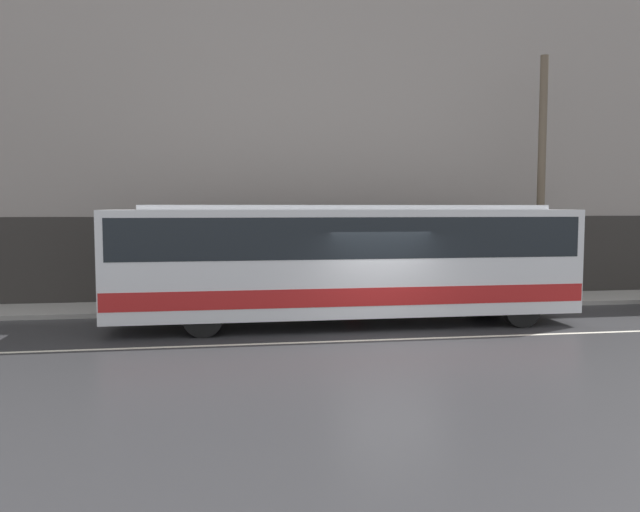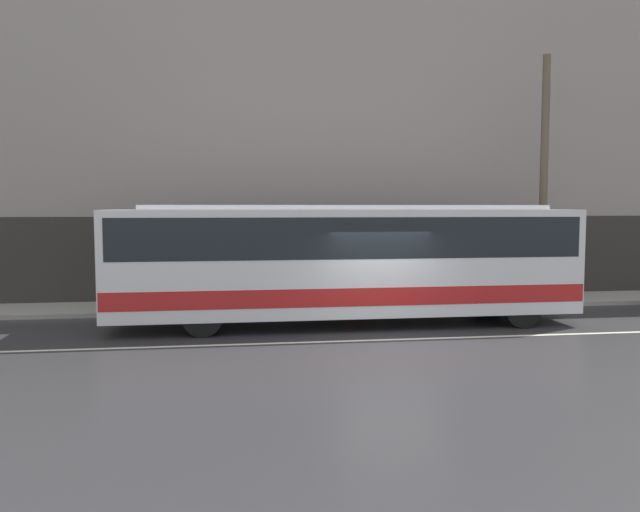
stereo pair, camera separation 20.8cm
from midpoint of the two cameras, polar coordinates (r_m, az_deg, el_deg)
The scene contains 7 objects.
ground_plane at distance 14.82m, azimuth 5.98°, elevation -7.62°, with size 60.00×60.00×0.00m, color #2D2D30.
sidewalk at distance 19.73m, azimuth 2.13°, elevation -4.36°, with size 60.00×2.27×0.13m.
building_facade at distance 20.95m, azimuth 1.49°, elevation 12.23°, with size 60.00×0.35×12.27m.
lane_stripe at distance 14.82m, azimuth 5.98°, elevation -7.60°, with size 54.00×0.14×0.01m.
transit_bus at distance 16.40m, azimuth 1.93°, elevation -0.13°, with size 12.13×2.49×3.16m.
utility_pole_near at distance 21.01m, azimuth 19.31°, elevation 6.63°, with size 0.25×0.25×7.69m.
pedestrian_waiting at distance 19.43m, azimuth 2.90°, elevation -2.20°, with size 0.36×0.36×1.54m.
Camera 1 is at (-3.85, -13.98, 3.10)m, focal length 35.00 mm.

